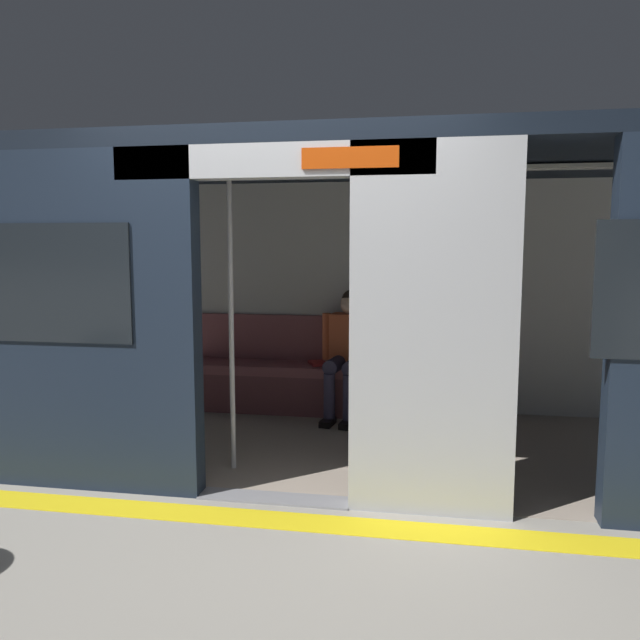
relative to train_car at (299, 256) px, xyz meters
The scene contains 9 objects.
ground_plane 1.89m from the train_car, 93.38° to the left, with size 60.00×60.00×0.00m, color gray.
platform_edge_strip 2.08m from the train_car, 92.67° to the left, with size 8.00×0.24×0.01m, color yellow.
train_car is the anchor object (origin of this frame).
bench_seat 1.50m from the train_car, 94.03° to the right, with size 2.86×0.44×0.46m.
person_seated 1.25m from the train_car, 107.31° to the right, with size 0.55×0.71×1.19m.
handbag 1.59m from the train_car, 125.56° to the right, with size 0.26×0.15×0.17m.
book 1.44m from the train_car, 88.14° to the right, with size 0.15×0.22×0.03m, color #B22D2D.
grab_pole_door 0.84m from the train_car, 60.40° to the left, with size 0.04×0.04×2.19m, color silver.
grab_pole_far 0.82m from the train_car, 134.81° to the left, with size 0.04×0.04×2.19m, color silver.
Camera 1 is at (-0.96, 3.74, 1.62)m, focal length 35.42 mm.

